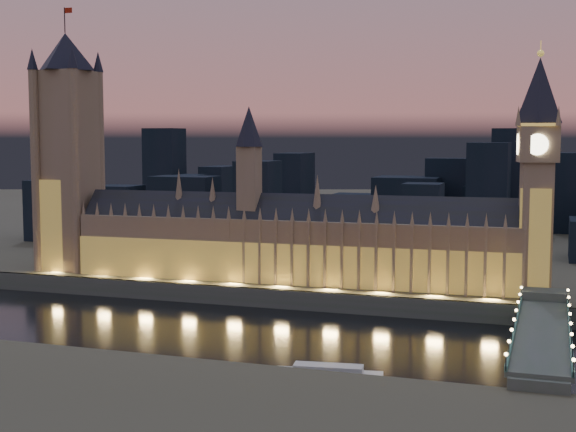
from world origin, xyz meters
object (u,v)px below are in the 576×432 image
(victoria_tower, at_px, (68,141))
(elizabeth_tower, at_px, (538,156))
(palace_of_westminster, at_px, (289,240))
(river_boat, at_px, (328,375))
(westminster_bridge, at_px, (542,339))

(victoria_tower, height_order, elizabeth_tower, victoria_tower)
(palace_of_westminster, relative_size, river_boat, 5.06)
(palace_of_westminster, bearing_deg, westminster_bridge, -30.85)
(victoria_tower, height_order, westminster_bridge, victoria_tower)
(palace_of_westminster, xyz_separation_m, river_boat, (49.14, -111.16, -24.81))
(elizabeth_tower, bearing_deg, palace_of_westminster, -179.90)
(victoria_tower, bearing_deg, elizabeth_tower, -0.00)
(palace_of_westminster, xyz_separation_m, westminster_bridge, (109.14, -65.19, -20.38))
(river_boat, bearing_deg, elizabeth_tower, 63.49)
(victoria_tower, height_order, river_boat, victoria_tower)
(palace_of_westminster, relative_size, westminster_bridge, 1.79)
(palace_of_westminster, relative_size, elizabeth_tower, 1.98)
(palace_of_westminster, bearing_deg, river_boat, -66.15)
(victoria_tower, relative_size, elizabeth_tower, 1.23)
(palace_of_westminster, relative_size, victoria_tower, 1.60)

